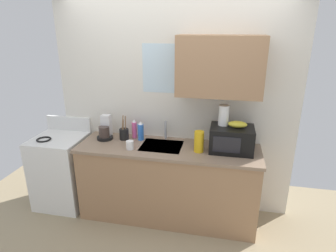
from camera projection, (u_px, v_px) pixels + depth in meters
kitchen_wall_assembly at (182, 101)px, 3.33m from camera, size 2.82×0.42×2.50m
counter_unit at (168, 181)px, 3.36m from camera, size 2.05×0.63×0.90m
sink_faucet at (166, 130)px, 3.41m from camera, size 0.03×0.03×0.23m
stove_range at (62, 170)px, 3.63m from camera, size 0.60×0.60×1.08m
microwave at (231, 139)px, 3.08m from camera, size 0.46×0.35×0.27m
banana_bunch at (238, 124)px, 3.02m from camera, size 0.20×0.11×0.07m
paper_towel_roll at (224, 115)px, 3.07m from camera, size 0.11×0.11×0.22m
coffee_maker at (105, 130)px, 3.43m from camera, size 0.19×0.21×0.28m
dish_soap_bottle_blue at (141, 131)px, 3.38m from camera, size 0.07×0.07×0.23m
dish_soap_bottle_pink at (134, 129)px, 3.45m from camera, size 0.06×0.06×0.23m
cereal_canister at (199, 142)px, 3.06m from camera, size 0.10×0.10×0.23m
mug_white at (130, 145)px, 3.15m from camera, size 0.08×0.08×0.09m
utensil_crock at (124, 134)px, 3.41m from camera, size 0.11×0.11×0.30m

